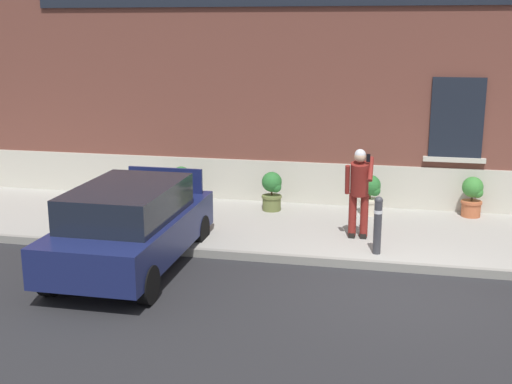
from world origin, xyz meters
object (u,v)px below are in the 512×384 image
at_px(hatchback_car_navy, 131,225).
at_px(planter_cream, 370,194).
at_px(planter_terracotta, 472,196).
at_px(planter_charcoal, 182,184).
at_px(planter_olive, 272,190).
at_px(person_on_phone, 359,188).
at_px(bollard_near_person, 378,223).

height_order(hatchback_car_navy, planter_cream, hatchback_car_navy).
height_order(hatchback_car_navy, planter_terracotta, hatchback_car_navy).
distance_m(planter_charcoal, planter_olive, 2.12).
bearing_deg(planter_charcoal, person_on_phone, -23.62).
xyz_separation_m(hatchback_car_navy, planter_charcoal, (-0.38, 3.84, -0.18)).
height_order(planter_olive, planter_cream, same).
bearing_deg(hatchback_car_navy, planter_terracotta, 34.51).
relative_size(planter_cream, planter_terracotta, 1.00).
relative_size(planter_charcoal, planter_olive, 1.00).
xyz_separation_m(person_on_phone, planter_charcoal, (-4.09, 1.79, -0.54)).
height_order(planter_charcoal, planter_terracotta, same).
xyz_separation_m(planter_charcoal, planter_cream, (4.24, -0.01, 0.00)).
distance_m(bollard_near_person, planter_olive, 3.41).
distance_m(bollard_near_person, planter_cream, 2.59).
relative_size(bollard_near_person, person_on_phone, 0.60).
bearing_deg(person_on_phone, planter_charcoal, 141.15).
height_order(person_on_phone, planter_olive, person_on_phone).
distance_m(person_on_phone, planter_cream, 1.86).
bearing_deg(planter_cream, bollard_near_person, -84.64).
bearing_deg(person_on_phone, planter_cream, 69.98).
height_order(bollard_near_person, planter_terracotta, bollard_near_person).
height_order(person_on_phone, planter_charcoal, person_on_phone).
bearing_deg(bollard_near_person, planter_terracotta, 56.82).
relative_size(person_on_phone, planter_cream, 2.02).
bearing_deg(bollard_near_person, person_on_phone, 115.80).
bearing_deg(planter_terracotta, hatchback_car_navy, -145.49).
distance_m(hatchback_car_navy, planter_olive, 4.09).
relative_size(bollard_near_person, planter_cream, 1.22).
bearing_deg(planter_cream, planter_olive, -176.59).
relative_size(hatchback_car_navy, planter_charcoal, 4.74).
xyz_separation_m(hatchback_car_navy, bollard_near_person, (4.10, 1.24, -0.08)).
bearing_deg(planter_olive, planter_charcoal, 176.23).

